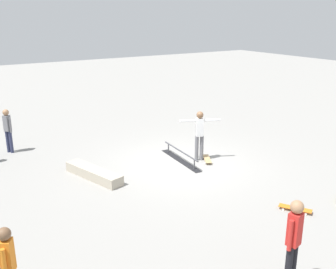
# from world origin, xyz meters

# --- Properties ---
(ground_plane) EXTENTS (60.00, 60.00, 0.00)m
(ground_plane) POSITION_xyz_m (0.00, 0.00, 0.00)
(ground_plane) COLOR gray
(grind_rail) EXTENTS (2.35, 0.43, 0.36)m
(grind_rail) POSITION_xyz_m (0.28, -0.08, 0.15)
(grind_rail) COLOR black
(grind_rail) RESTS_ON ground_plane
(skate_ledge) EXTENTS (2.21, 1.06, 0.30)m
(skate_ledge) POSITION_xyz_m (0.48, 2.93, 0.15)
(skate_ledge) COLOR #B2A893
(skate_ledge) RESTS_ON ground_plane
(skater_main) EXTENTS (0.65, 1.25, 1.68)m
(skater_main) POSITION_xyz_m (0.01, -0.64, 0.98)
(skater_main) COLOR slate
(skater_main) RESTS_ON ground_plane
(skateboard_main) EXTENTS (0.80, 0.57, 0.09)m
(skateboard_main) POSITION_xyz_m (-0.22, -0.81, 0.07)
(skateboard_main) COLOR tan
(skateboard_main) RESTS_ON ground_plane
(bystander_orange_shirt) EXTENTS (0.34, 0.26, 1.58)m
(bystander_orange_shirt) POSITION_xyz_m (-4.00, 6.13, 0.89)
(bystander_orange_shirt) COLOR black
(bystander_orange_shirt) RESTS_ON ground_plane
(bystander_red_shirt) EXTENTS (0.25, 0.39, 1.71)m
(bystander_red_shirt) POSITION_xyz_m (-5.98, 1.80, 0.97)
(bystander_red_shirt) COLOR black
(bystander_red_shirt) RESTS_ON ground_plane
(bystander_grey_shirt) EXTENTS (0.34, 0.26, 1.57)m
(bystander_grey_shirt) POSITION_xyz_m (4.19, 4.57, 0.89)
(bystander_grey_shirt) COLOR #2D3351
(bystander_grey_shirt) RESTS_ON ground_plane
(loose_skateboard_orange) EXTENTS (0.79, 0.58, 0.09)m
(loose_skateboard_orange) POSITION_xyz_m (-4.14, -0.53, 0.07)
(loose_skateboard_orange) COLOR orange
(loose_skateboard_orange) RESTS_ON ground_plane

